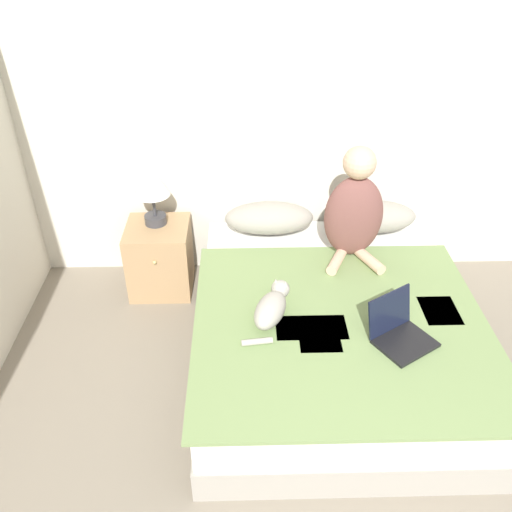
# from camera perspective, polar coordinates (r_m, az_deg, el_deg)

# --- Properties ---
(wall_back) EXTENTS (5.10, 0.05, 2.55)m
(wall_back) POSITION_cam_1_polar(r_m,az_deg,el_deg) (3.80, 6.66, 15.39)
(wall_back) COLOR beige
(wall_back) RESTS_ON ground_plane
(bed) EXTENTS (1.67, 1.97, 0.44)m
(bed) POSITION_cam_1_polar(r_m,az_deg,el_deg) (3.42, 8.14, -7.75)
(bed) COLOR #9E998E
(bed) RESTS_ON ground_plane
(pillow_near) EXTENTS (0.63, 0.29, 0.22)m
(pillow_near) POSITION_cam_1_polar(r_m,az_deg,el_deg) (3.84, 1.39, 4.02)
(pillow_near) COLOR gray
(pillow_near) RESTS_ON bed
(pillow_far) EXTENTS (0.63, 0.29, 0.22)m
(pillow_far) POSITION_cam_1_polar(r_m,az_deg,el_deg) (3.95, 12.09, 4.07)
(pillow_far) COLOR gray
(pillow_far) RESTS_ON bed
(person_sitting) EXTENTS (0.39, 0.37, 0.77)m
(person_sitting) POSITION_cam_1_polar(r_m,az_deg,el_deg) (3.54, 10.31, 4.70)
(person_sitting) COLOR brown
(person_sitting) RESTS_ON bed
(cat_tabby) EXTENTS (0.30, 0.43, 0.17)m
(cat_tabby) POSITION_cam_1_polar(r_m,az_deg,el_deg) (3.07, 1.66, -5.39)
(cat_tabby) COLOR #A8A399
(cat_tabby) RESTS_ON bed
(laptop_open) EXTENTS (0.41, 0.40, 0.25)m
(laptop_open) POSITION_cam_1_polar(r_m,az_deg,el_deg) (3.06, 14.89, -7.73)
(laptop_open) COLOR black
(laptop_open) RESTS_ON bed
(nightstand) EXTENTS (0.44, 0.45, 0.52)m
(nightstand) POSITION_cam_1_polar(r_m,az_deg,el_deg) (4.00, -10.06, -0.17)
(nightstand) COLOR tan
(nightstand) RESTS_ON ground_plane
(table_lamp) EXTENTS (0.25, 0.25, 0.47)m
(table_lamp) POSITION_cam_1_polar(r_m,az_deg,el_deg) (3.77, -10.97, 7.56)
(table_lamp) COLOR #38383D
(table_lamp) RESTS_ON nightstand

